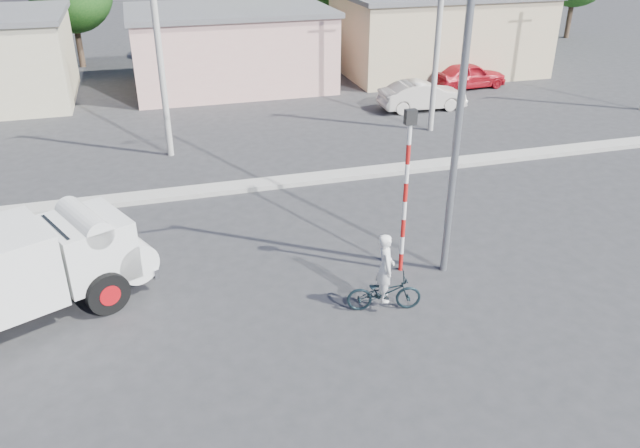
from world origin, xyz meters
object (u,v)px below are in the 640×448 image
object	(u,v)px
truck	(22,269)
traffic_pole	(406,179)
cyclist	(385,278)
bicycle	(384,292)
streetlight	(456,84)
car_cream	(422,95)
car_red	(470,75)

from	to	relation	value
truck	traffic_pole	xyz separation A→B (m)	(9.09, -0.44, 1.30)
truck	traffic_pole	distance (m)	9.19
cyclist	bicycle	bearing A→B (deg)	0.00
streetlight	traffic_pole	bearing A→B (deg)	162.27
truck	cyclist	distance (m)	8.25
car_cream	traffic_pole	size ratio (longest dim) A/B	0.94
bicycle	traffic_pole	xyz separation A→B (m)	(1.10, 1.56, 2.13)
streetlight	truck	bearing A→B (deg)	175.81
bicycle	car_red	size ratio (longest dim) A/B	0.45
cyclist	streetlight	bearing A→B (deg)	-46.06
bicycle	car_cream	world-z (taller)	car_cream
bicycle	car_red	world-z (taller)	car_red
truck	car_red	bearing A→B (deg)	14.04
traffic_pole	streetlight	xyz separation A→B (m)	(0.94, -0.30, 2.37)
truck	streetlight	xyz separation A→B (m)	(10.03, -0.74, 3.67)
bicycle	cyclist	size ratio (longest dim) A/B	1.04
truck	traffic_pole	world-z (taller)	traffic_pole
bicycle	streetlight	world-z (taller)	streetlight
car_red	streetlight	xyz separation A→B (m)	(-9.92, -16.79, 4.30)
car_cream	traffic_pole	bearing A→B (deg)	155.24
traffic_pole	truck	bearing A→B (deg)	177.26
bicycle	truck	bearing A→B (deg)	88.14
car_cream	car_red	size ratio (longest dim) A/B	1.05
car_cream	cyclist	bearing A→B (deg)	154.28
bicycle	streetlight	distance (m)	5.10
cyclist	car_cream	distance (m)	16.95
bicycle	car_cream	size ratio (longest dim) A/B	0.43
cyclist	car_red	world-z (taller)	cyclist
streetlight	car_red	bearing A→B (deg)	59.42
cyclist	car_cream	xyz separation A→B (m)	(7.83, 15.03, -0.18)
truck	bicycle	world-z (taller)	truck
car_red	traffic_pole	size ratio (longest dim) A/B	0.89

